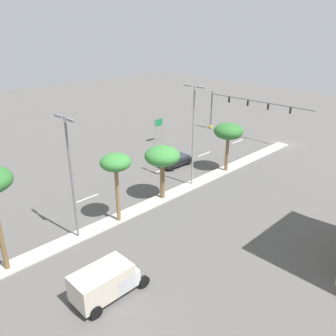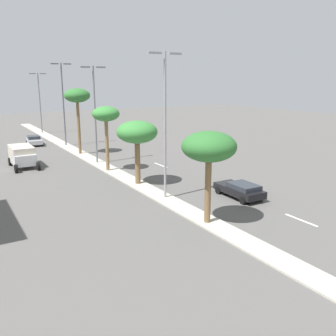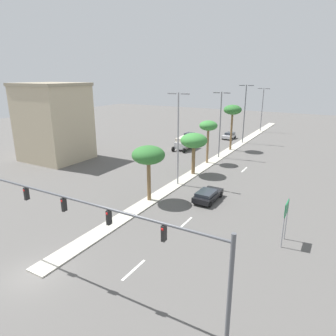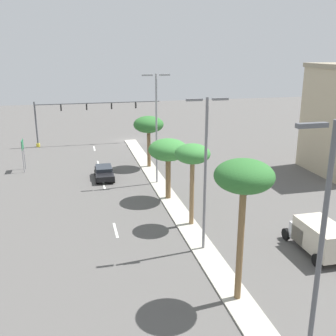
{
  "view_description": "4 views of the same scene",
  "coord_description": "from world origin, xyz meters",
  "px_view_note": "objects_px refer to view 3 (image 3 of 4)",
  "views": [
    {
      "loc": [
        -24.4,
        49.85,
        17.67
      ],
      "look_at": [
        1.23,
        24.58,
        2.69
      ],
      "focal_mm": 37.0,
      "sensor_mm": 36.0,
      "label": 1
    },
    {
      "loc": [
        -14.76,
        -3.84,
        9.68
      ],
      "look_at": [
        1.97,
        24.17,
        1.85
      ],
      "focal_mm": 39.84,
      "sensor_mm": 36.0,
      "label": 2
    },
    {
      "loc": [
        17.53,
        -11.3,
        13.69
      ],
      "look_at": [
        -1.32,
        21.73,
        2.01
      ],
      "focal_mm": 32.4,
      "sensor_mm": 36.0,
      "label": 3
    },
    {
      "loc": [
        8.65,
        62.07,
        14.12
      ],
      "look_at": [
        -0.22,
        25.18,
        2.73
      ],
      "focal_mm": 42.57,
      "sensor_mm": 36.0,
      "label": 4
    }
  ],
  "objects_px": {
    "directional_road_sign": "(286,213)",
    "palm_tree_left": "(233,111)",
    "palm_tree_leading": "(208,127)",
    "street_lamp_front": "(245,110)",
    "sedan_silver_inboard": "(229,136)",
    "commercial_building": "(54,122)",
    "palm_tree_far": "(148,156)",
    "box_truck": "(184,143)",
    "palm_tree_rear": "(194,141)",
    "street_lamp_center": "(178,133)",
    "street_lamp_outboard": "(262,107)",
    "traffic_signal_gantry": "(138,243)",
    "sedan_black_far": "(208,195)",
    "street_lamp_leading": "(220,120)",
    "sedan_white_trailing": "(189,136)"
  },
  "relations": [
    {
      "from": "directional_road_sign",
      "to": "palm_tree_left",
      "type": "height_order",
      "value": "palm_tree_left"
    },
    {
      "from": "palm_tree_leading",
      "to": "street_lamp_front",
      "type": "relative_size",
      "value": 0.58
    },
    {
      "from": "directional_road_sign",
      "to": "palm_tree_leading",
      "type": "height_order",
      "value": "palm_tree_leading"
    },
    {
      "from": "palm_tree_left",
      "to": "sedan_silver_inboard",
      "type": "bearing_deg",
      "value": 109.85
    },
    {
      "from": "commercial_building",
      "to": "palm_tree_far",
      "type": "bearing_deg",
      "value": -17.42
    },
    {
      "from": "street_lamp_front",
      "to": "box_truck",
      "type": "relative_size",
      "value": 2.23
    },
    {
      "from": "palm_tree_rear",
      "to": "directional_road_sign",
      "type": "bearing_deg",
      "value": -42.09
    },
    {
      "from": "commercial_building",
      "to": "palm_tree_far",
      "type": "height_order",
      "value": "commercial_building"
    },
    {
      "from": "street_lamp_center",
      "to": "street_lamp_outboard",
      "type": "distance_m",
      "value": 44.42
    },
    {
      "from": "palm_tree_far",
      "to": "street_lamp_front",
      "type": "bearing_deg",
      "value": 89.46
    },
    {
      "from": "traffic_signal_gantry",
      "to": "commercial_building",
      "type": "height_order",
      "value": "commercial_building"
    },
    {
      "from": "palm_tree_left",
      "to": "street_lamp_front",
      "type": "xyz_separation_m",
      "value": [
        0.19,
        7.29,
        -0.55
      ]
    },
    {
      "from": "palm_tree_rear",
      "to": "street_lamp_center",
      "type": "distance_m",
      "value": 5.27
    },
    {
      "from": "commercial_building",
      "to": "box_truck",
      "type": "bearing_deg",
      "value": 46.98
    },
    {
      "from": "commercial_building",
      "to": "sedan_silver_inboard",
      "type": "bearing_deg",
      "value": 57.44
    },
    {
      "from": "palm_tree_leading",
      "to": "street_lamp_front",
      "type": "xyz_separation_m",
      "value": [
        0.55,
        17.84,
        0.91
      ]
    },
    {
      "from": "sedan_silver_inboard",
      "to": "sedan_black_far",
      "type": "bearing_deg",
      "value": -75.04
    },
    {
      "from": "traffic_signal_gantry",
      "to": "palm_tree_rear",
      "type": "relative_size",
      "value": 3.22
    },
    {
      "from": "palm_tree_rear",
      "to": "street_lamp_leading",
      "type": "height_order",
      "value": "street_lamp_leading"
    },
    {
      "from": "street_lamp_outboard",
      "to": "box_truck",
      "type": "height_order",
      "value": "street_lamp_outboard"
    },
    {
      "from": "palm_tree_left",
      "to": "street_lamp_center",
      "type": "relative_size",
      "value": 0.72
    },
    {
      "from": "sedan_silver_inboard",
      "to": "street_lamp_front",
      "type": "bearing_deg",
      "value": -37.51
    },
    {
      "from": "street_lamp_center",
      "to": "street_lamp_leading",
      "type": "xyz_separation_m",
      "value": [
        -0.19,
        15.48,
        -0.33
      ]
    },
    {
      "from": "commercial_building",
      "to": "sedan_silver_inboard",
      "type": "xyz_separation_m",
      "value": [
        19.78,
        30.98,
        -5.55
      ]
    },
    {
      "from": "palm_tree_rear",
      "to": "box_truck",
      "type": "bearing_deg",
      "value": 121.47
    },
    {
      "from": "palm_tree_leading",
      "to": "box_truck",
      "type": "xyz_separation_m",
      "value": [
        -7.46,
        6.67,
        -4.67
      ]
    },
    {
      "from": "palm_tree_far",
      "to": "street_lamp_outboard",
      "type": "bearing_deg",
      "value": 89.62
    },
    {
      "from": "palm_tree_left",
      "to": "street_lamp_center",
      "type": "xyz_separation_m",
      "value": [
        0.2,
        -21.76,
        -0.63
      ]
    },
    {
      "from": "palm_tree_leading",
      "to": "street_lamp_leading",
      "type": "xyz_separation_m",
      "value": [
        0.37,
        4.27,
        0.5
      ]
    },
    {
      "from": "sedan_black_far",
      "to": "sedan_silver_inboard",
      "type": "bearing_deg",
      "value": 104.96
    },
    {
      "from": "palm_tree_far",
      "to": "palm_tree_rear",
      "type": "bearing_deg",
      "value": 88.7
    },
    {
      "from": "sedan_white_trailing",
      "to": "box_truck",
      "type": "relative_size",
      "value": 0.73
    },
    {
      "from": "street_lamp_center",
      "to": "box_truck",
      "type": "height_order",
      "value": "street_lamp_center"
    },
    {
      "from": "sedan_black_far",
      "to": "palm_tree_leading",
      "type": "bearing_deg",
      "value": 112.91
    },
    {
      "from": "sedan_white_trailing",
      "to": "box_truck",
      "type": "bearing_deg",
      "value": -68.81
    },
    {
      "from": "street_lamp_leading",
      "to": "box_truck",
      "type": "xyz_separation_m",
      "value": [
        -7.83,
        2.4,
        -5.18
      ]
    },
    {
      "from": "traffic_signal_gantry",
      "to": "box_truck",
      "type": "height_order",
      "value": "traffic_signal_gantry"
    },
    {
      "from": "traffic_signal_gantry",
      "to": "palm_tree_rear",
      "type": "distance_m",
      "value": 26.98
    },
    {
      "from": "commercial_building",
      "to": "street_lamp_outboard",
      "type": "xyz_separation_m",
      "value": [
        23.7,
        43.35,
        -0.02
      ]
    },
    {
      "from": "palm_tree_leading",
      "to": "box_truck",
      "type": "distance_m",
      "value": 11.04
    },
    {
      "from": "traffic_signal_gantry",
      "to": "palm_tree_left",
      "type": "bearing_deg",
      "value": 101.48
    },
    {
      "from": "sedan_silver_inboard",
      "to": "traffic_signal_gantry",
      "type": "bearing_deg",
      "value": -76.83
    },
    {
      "from": "palm_tree_leading",
      "to": "street_lamp_outboard",
      "type": "height_order",
      "value": "street_lamp_outboard"
    },
    {
      "from": "street_lamp_front",
      "to": "box_truck",
      "type": "bearing_deg",
      "value": -125.64
    },
    {
      "from": "palm_tree_far",
      "to": "street_lamp_front",
      "type": "relative_size",
      "value": 0.53
    },
    {
      "from": "palm_tree_left",
      "to": "street_lamp_leading",
      "type": "relative_size",
      "value": 0.77
    },
    {
      "from": "street_lamp_center",
      "to": "directional_road_sign",
      "type": "bearing_deg",
      "value": -29.71
    },
    {
      "from": "street_lamp_leading",
      "to": "street_lamp_front",
      "type": "height_order",
      "value": "street_lamp_front"
    },
    {
      "from": "sedan_black_far",
      "to": "traffic_signal_gantry",
      "type": "bearing_deg",
      "value": -80.48
    },
    {
      "from": "box_truck",
      "to": "traffic_signal_gantry",
      "type": "bearing_deg",
      "value": -66.91
    }
  ]
}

